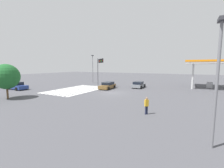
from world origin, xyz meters
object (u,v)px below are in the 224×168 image
Objects in this scene: pedestrian at (147,105)px; tree_corner_a at (6,77)px; car_0 at (108,86)px; car_3 at (17,86)px; car_2 at (139,85)px; traffic_signal_mast at (100,65)px; street_light_pole_a at (93,66)px; street_light_pole_b at (218,72)px.

tree_corner_a reaches higher than pedestrian.
car_3 is (9.38, -15.64, 0.04)m from car_0.
car_0 is at bearing -1.63° from pedestrian.
car_2 is 23.71m from tree_corner_a.
traffic_signal_mast is 7.26m from street_light_pole_a.
car_2 is at bearing 145.86° from tree_corner_a.
street_light_pole_a is at bearing -176.80° from traffic_signal_mast.
car_0 is 1.02× the size of car_3.
car_2 is at bearing -23.69° from pedestrian.
car_0 is 0.96× the size of tree_corner_a.
street_light_pole_a is at bearing 1.29° from pedestrian.
pedestrian is 0.23× the size of street_light_pole_b.
traffic_signal_mast is 18.82m from tree_corner_a.
street_light_pole_b reaches higher than car_3.
pedestrian reaches higher than car_2.
car_2 is at bearing -151.95° from street_light_pole_b.
pedestrian is at bearing -160.63° from car_2.
car_2 is at bearing 35.90° from car_3.
car_0 is 13.02m from street_light_pole_a.
car_3 is 2.78× the size of pedestrian.
pedestrian is 0.22× the size of street_light_pole_a.
street_light_pole_b is at bearing 46.22° from street_light_pole_a.
street_light_pole_b is at bearing -10.63° from car_3.
tree_corner_a is at bearing 52.97° from pedestrian.
pedestrian reaches higher than car_3.
pedestrian reaches higher than car_0.
street_light_pole_a is 1.55× the size of tree_corner_a.
pedestrian is (12.65, 11.59, 0.27)m from car_0.
street_light_pole_b reaches higher than car_2.
car_0 is at bearing 6.30° from traffic_signal_mast.
pedestrian is 29.73m from street_light_pole_a.
street_light_pole_b is at bearing 40.24° from car_0.
traffic_signal_mast is at bearing 96.35° from car_2.
traffic_signal_mast is at bearing -134.28° from street_light_pole_b.
car_3 is at bearing -87.71° from traffic_signal_mast.
street_light_pole_b is (16.84, 16.55, 3.72)m from car_0.
pedestrian is (15.86, 15.61, -4.02)m from traffic_signal_mast.
traffic_signal_mast is at bearing 49.70° from car_3.
car_2 is (-4.42, 5.23, -0.01)m from car_0.
street_light_pole_b is at bearing 0.72° from traffic_signal_mast.
pedestrian is 7.35m from street_light_pole_b.
street_light_pole_a reaches higher than car_0.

